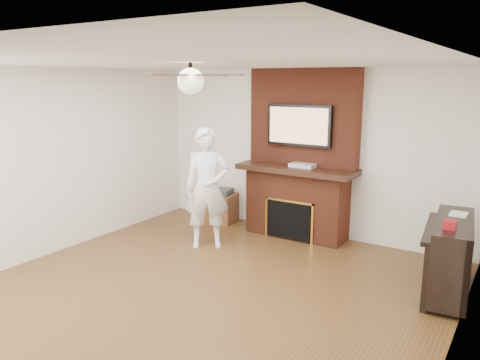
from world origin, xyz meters
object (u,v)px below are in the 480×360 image
Objects in this scene: side_table at (220,206)px; piano at (451,255)px; fireplace at (299,171)px; person at (207,188)px.

piano reaches higher than side_table.
side_table is at bearing -177.25° from fireplace.
fireplace reaches higher than side_table.
side_table is at bearing 79.58° from person.
piano is (3.69, -0.86, 0.20)m from side_table.
person reaches higher than side_table.
fireplace is 1.87× the size of piano.
person is at bearing -73.15° from side_table.
fireplace is at bearing 16.29° from person.
side_table is (-1.40, -0.07, -0.74)m from fireplace.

